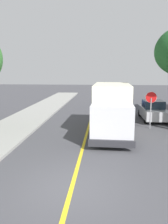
% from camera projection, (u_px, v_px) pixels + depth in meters
% --- Properties ---
extents(ground_plane, '(120.00, 120.00, 0.00)m').
position_uv_depth(ground_plane, '(71.00, 189.00, 8.13)').
color(ground_plane, '#424247').
extents(centre_line_yellow, '(0.16, 56.00, 0.01)m').
position_uv_depth(centre_line_yellow, '(89.00, 124.00, 17.94)').
color(centre_line_yellow, gold).
rests_on(centre_line_yellow, ground).
extents(box_truck, '(2.61, 7.25, 3.20)m').
position_uv_depth(box_truck, '(112.00, 106.00, 15.33)').
color(box_truck, '#F2EDCC').
rests_on(box_truck, ground).
extents(parked_car_near, '(1.81, 4.40, 1.67)m').
position_uv_depth(parked_car_near, '(114.00, 107.00, 21.21)').
color(parked_car_near, '#B7B7BC').
rests_on(parked_car_near, ground).
extents(parked_car_mid, '(1.84, 4.41, 1.67)m').
position_uv_depth(parked_car_mid, '(114.00, 99.00, 27.27)').
color(parked_car_mid, '#2D4793').
rests_on(parked_car_mid, ground).
extents(parked_van_across, '(1.86, 4.42, 1.67)m').
position_uv_depth(parked_van_across, '(153.00, 111.00, 19.36)').
color(parked_van_across, '#B7B7BC').
rests_on(parked_van_across, ground).
extents(stop_sign, '(0.80, 0.10, 2.65)m').
position_uv_depth(stop_sign, '(151.00, 103.00, 16.28)').
color(stop_sign, gray).
rests_on(stop_sign, ground).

